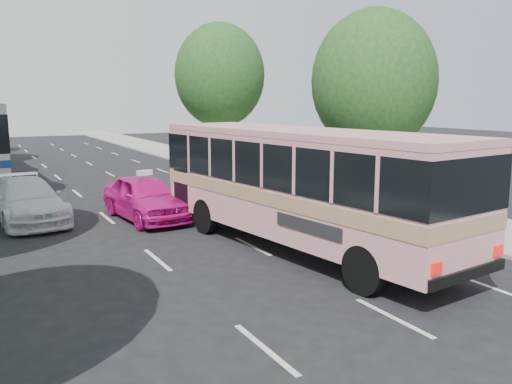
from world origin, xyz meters
TOP-DOWN VIEW (x-y plane):
  - ground at (0.00, 0.00)m, footprint 120.00×120.00m
  - sidewalk_right at (8.50, 20.00)m, footprint 4.00×90.00m
  - tree_right_near at (8.78, 7.94)m, footprint 5.10×5.10m
  - tree_right_far at (9.08, 23.94)m, footprint 6.00×6.00m
  - pink_bus at (2.05, 3.11)m, footprint 4.15×11.09m
  - pink_taxi at (-0.69, 9.10)m, footprint 2.32×4.88m
  - white_pickup at (-4.50, 10.66)m, footprint 2.64×5.40m
  - taxi_roof_sign at (-0.69, 9.10)m, footprint 0.56×0.23m

SIDE VIEW (x-z plane):
  - ground at x=0.00m, z-range 0.00..0.00m
  - sidewalk_right at x=8.50m, z-range 0.00..0.12m
  - white_pickup at x=-4.50m, z-range 0.00..1.51m
  - pink_taxi at x=-0.69m, z-range 0.00..1.61m
  - taxi_roof_sign at x=-0.69m, z-range 1.61..1.79m
  - pink_bus at x=2.05m, z-range 0.42..3.87m
  - tree_right_near at x=8.78m, z-range 1.23..9.18m
  - tree_right_far at x=9.08m, z-range 1.45..10.80m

